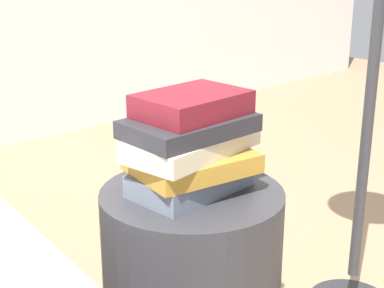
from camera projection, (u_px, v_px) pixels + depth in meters
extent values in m
cylinder|color=#333338|center=(192.00, 288.00, 1.38)|extent=(0.41, 0.41, 0.49)
cube|color=slate|center=(191.00, 180.00, 1.30)|extent=(0.27, 0.18, 0.05)
cube|color=#B7842D|center=(192.00, 163.00, 1.28)|extent=(0.27, 0.22, 0.04)
cube|color=beige|center=(193.00, 143.00, 1.27)|extent=(0.32, 0.20, 0.04)
cube|color=#28282D|center=(189.00, 126.00, 1.25)|extent=(0.27, 0.17, 0.04)
cube|color=maroon|center=(192.00, 104.00, 1.25)|extent=(0.23, 0.17, 0.05)
cylinder|color=#333338|center=(373.00, 65.00, 1.50)|extent=(0.03, 0.03, 1.20)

